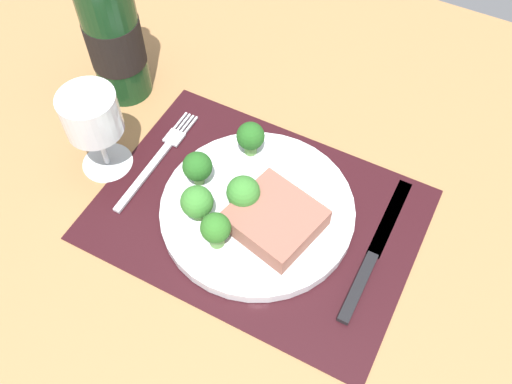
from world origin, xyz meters
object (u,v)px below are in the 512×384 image
object	(u,v)px
steak	(275,219)
wine_bottle	(113,33)
knife	(371,258)
fork	(158,159)
wine_glass	(92,118)
plate	(257,210)

from	to	relation	value
steak	wine_bottle	distance (cm)	35.23
knife	wine_bottle	xyz separation A→B (cm)	(-44.52, 10.71, 10.18)
wine_bottle	fork	bearing A→B (deg)	-38.88
knife	wine_glass	size ratio (longest dim) A/B	1.75
knife	wine_bottle	bearing A→B (deg)	168.01
plate	wine_bottle	bearing A→B (deg)	158.66
wine_bottle	steak	bearing A→B (deg)	-21.66
plate	knife	world-z (taller)	plate
plate	steak	bearing A→B (deg)	-24.41
fork	wine_bottle	size ratio (longest dim) A/B	0.66
fork	steak	bearing A→B (deg)	-7.24
steak	knife	size ratio (longest dim) A/B	0.45
steak	wine_bottle	bearing A→B (deg)	158.34
wine_bottle	wine_glass	world-z (taller)	wine_bottle
wine_glass	plate	bearing A→B (deg)	5.41
plate	wine_glass	world-z (taller)	wine_glass
wine_bottle	wine_glass	size ratio (longest dim) A/B	2.21
plate	fork	bearing A→B (deg)	175.11
steak	wine_bottle	size ratio (longest dim) A/B	0.35
plate	wine_bottle	size ratio (longest dim) A/B	0.87
plate	wine_glass	xyz separation A→B (cm)	(-22.67, -2.14, 8.23)
plate	fork	size ratio (longest dim) A/B	1.32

